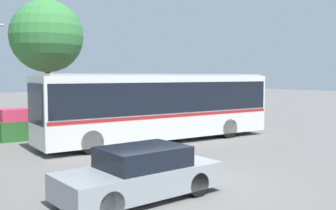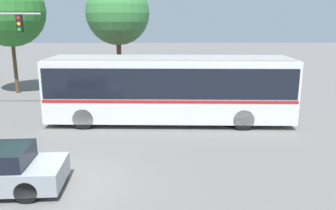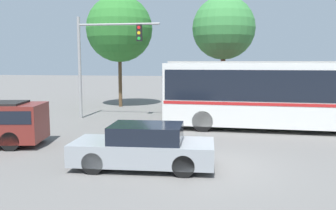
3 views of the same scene
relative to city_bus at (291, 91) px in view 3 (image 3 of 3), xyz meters
The scene contains 7 objects.
ground_plane 7.84m from the city_bus, 118.80° to the right, with size 140.00×140.00×0.00m, color slate.
city_bus is the anchor object (origin of this frame).
sedan_foreground 9.14m from the city_bus, 128.12° to the right, with size 4.48×2.04×1.38m.
traffic_light_pole 10.67m from the city_bus, 168.75° to the left, with size 4.82×0.24×5.86m.
flowering_hedge 5.46m from the city_bus, 119.87° to the left, with size 7.79×1.47×1.59m.
street_tree_left 13.71m from the city_bus, 144.41° to the left, with size 4.78×4.78×8.04m.
street_tree_centre 8.35m from the city_bus, 115.79° to the left, with size 4.19×4.19×7.62m.
Camera 3 is at (0.54, -11.25, 3.33)m, focal length 38.51 mm.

